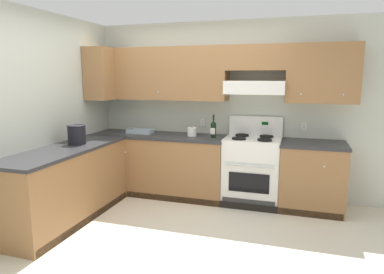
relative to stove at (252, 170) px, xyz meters
name	(u,v)px	position (x,y,z in m)	size (l,w,h in m)	color
ground_plane	(162,232)	(-0.85, -1.25, -0.48)	(7.04, 7.04, 0.00)	beige
wall_back	(225,96)	(-0.45, 0.27, 1.00)	(4.68, 0.57, 2.55)	beige
wall_left	(51,110)	(-2.44, -1.02, 0.86)	(0.47, 4.00, 2.55)	beige
counter_back_run	(200,168)	(-0.75, -0.01, -0.03)	(3.60, 0.65, 0.91)	olive
counter_left_run	(67,185)	(-2.09, -1.26, -0.03)	(0.63, 1.91, 0.91)	olive
stove	(252,170)	(0.00, 0.00, 0.00)	(0.76, 0.62, 1.20)	white
wine_bottle	(213,129)	(-0.56, -0.01, 0.56)	(0.08, 0.08, 0.32)	black
bowl	(140,132)	(-1.70, 0.02, 0.45)	(0.39, 0.21, 0.06)	#9EADB7
bucket	(77,134)	(-2.10, -1.00, 0.56)	(0.23, 0.23, 0.25)	black
paper_towel_roll	(192,132)	(-0.88, 0.01, 0.50)	(0.13, 0.13, 0.13)	white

